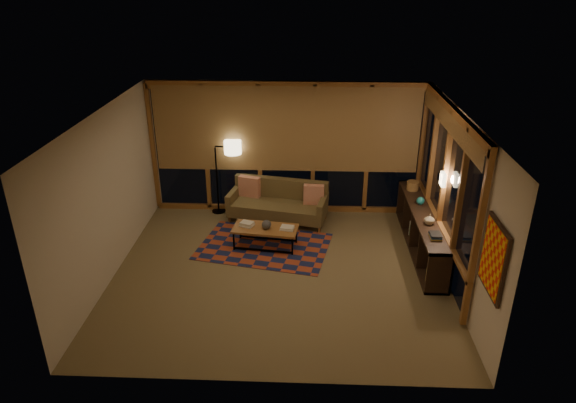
{
  "coord_description": "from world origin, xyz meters",
  "views": [
    {
      "loc": [
        0.45,
        -7.31,
        4.67
      ],
      "look_at": [
        0.11,
        0.57,
        1.05
      ],
      "focal_mm": 32.0,
      "sensor_mm": 36.0,
      "label": 1
    }
  ],
  "objects_px": {
    "bookshelf": "(421,231)",
    "coffee_table": "(265,237)",
    "floor_lamp": "(217,177)",
    "sofa": "(278,203)"
  },
  "relations": [
    {
      "from": "bookshelf",
      "to": "floor_lamp",
      "type": "bearing_deg",
      "value": 160.38
    },
    {
      "from": "floor_lamp",
      "to": "sofa",
      "type": "bearing_deg",
      "value": -9.41
    },
    {
      "from": "coffee_table",
      "to": "bookshelf",
      "type": "xyz_separation_m",
      "value": [
        2.8,
        0.05,
        0.17
      ]
    },
    {
      "from": "coffee_table",
      "to": "floor_lamp",
      "type": "relative_size",
      "value": 0.74
    },
    {
      "from": "sofa",
      "to": "floor_lamp",
      "type": "relative_size",
      "value": 1.22
    },
    {
      "from": "bookshelf",
      "to": "coffee_table",
      "type": "bearing_deg",
      "value": -179.06
    },
    {
      "from": "coffee_table",
      "to": "sofa",
      "type": "bearing_deg",
      "value": 88.98
    },
    {
      "from": "coffee_table",
      "to": "bookshelf",
      "type": "distance_m",
      "value": 2.81
    },
    {
      "from": "coffee_table",
      "to": "floor_lamp",
      "type": "height_order",
      "value": "floor_lamp"
    },
    {
      "from": "sofa",
      "to": "bookshelf",
      "type": "bearing_deg",
      "value": -9.64
    }
  ]
}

